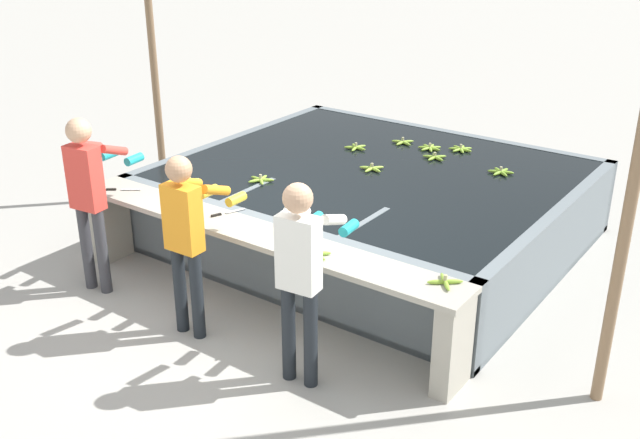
# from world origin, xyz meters

# --- Properties ---
(ground_plane) EXTENTS (80.00, 80.00, 0.00)m
(ground_plane) POSITION_xyz_m (0.00, 0.00, 0.00)
(ground_plane) COLOR #A3A099
(ground_plane) RESTS_ON ground
(wash_tank) EXTENTS (4.18, 3.61, 0.84)m
(wash_tank) POSITION_xyz_m (0.00, 2.25, 0.41)
(wash_tank) COLOR slate
(wash_tank) RESTS_ON ground
(work_ledge) EXTENTS (4.18, 0.45, 0.84)m
(work_ledge) POSITION_xyz_m (0.00, 0.23, 0.60)
(work_ledge) COLOR #A8A393
(work_ledge) RESTS_ON ground
(worker_0) EXTENTS (0.46, 0.74, 1.74)m
(worker_0) POSITION_xyz_m (-1.56, -0.30, 1.05)
(worker_0) COLOR #38383D
(worker_0) RESTS_ON ground
(worker_1) EXTENTS (0.42, 0.72, 1.65)m
(worker_1) POSITION_xyz_m (-0.24, -0.34, 0.99)
(worker_1) COLOR #1E2328
(worker_1) RESTS_ON ground
(worker_2) EXTENTS (0.45, 0.73, 1.69)m
(worker_2) POSITION_xyz_m (0.97, -0.35, 1.01)
(worker_2) COLOR #1E2328
(worker_2) RESTS_ON ground
(banana_bunch_floating_0) EXTENTS (0.28, 0.26, 0.08)m
(banana_bunch_floating_0) POSITION_xyz_m (-1.29, 0.74, 0.86)
(banana_bunch_floating_0) COLOR #9EC642
(banana_bunch_floating_0) RESTS_ON wash_tank
(banana_bunch_floating_1) EXTENTS (0.28, 0.27, 0.08)m
(banana_bunch_floating_1) POSITION_xyz_m (-0.20, 3.22, 0.86)
(banana_bunch_floating_1) COLOR #93BC3D
(banana_bunch_floating_1) RESTS_ON wash_tank
(banana_bunch_floating_2) EXTENTS (0.28, 0.28, 0.08)m
(banana_bunch_floating_2) POSITION_xyz_m (0.17, 3.21, 0.86)
(banana_bunch_floating_2) COLOR #8CB738
(banana_bunch_floating_2) RESTS_ON wash_tank
(banana_bunch_floating_3) EXTENTS (0.28, 0.26, 0.08)m
(banana_bunch_floating_3) POSITION_xyz_m (-0.00, 2.20, 0.86)
(banana_bunch_floating_3) COLOR #9EC642
(banana_bunch_floating_3) RESTS_ON wash_tank
(banana_bunch_floating_4) EXTENTS (0.28, 0.28, 0.08)m
(banana_bunch_floating_4) POSITION_xyz_m (0.48, 3.38, 0.86)
(banana_bunch_floating_4) COLOR #8CB738
(banana_bunch_floating_4) RESTS_ON wash_tank
(banana_bunch_floating_5) EXTENTS (0.27, 0.28, 0.08)m
(banana_bunch_floating_5) POSITION_xyz_m (-0.75, 1.22, 0.86)
(banana_bunch_floating_5) COLOR #8CB738
(banana_bunch_floating_5) RESTS_ON wash_tank
(banana_bunch_floating_6) EXTENTS (0.27, 0.28, 0.08)m
(banana_bunch_floating_6) POSITION_xyz_m (-0.54, 2.71, 0.86)
(banana_bunch_floating_6) COLOR #8CB738
(banana_bunch_floating_6) RESTS_ON wash_tank
(banana_bunch_floating_7) EXTENTS (0.28, 0.27, 0.08)m
(banana_bunch_floating_7) POSITION_xyz_m (0.38, 2.94, 0.86)
(banana_bunch_floating_7) COLOR #8CB738
(banana_bunch_floating_7) RESTS_ON wash_tank
(banana_bunch_floating_8) EXTENTS (0.27, 0.28, 0.08)m
(banana_bunch_floating_8) POSITION_xyz_m (1.18, 2.91, 0.86)
(banana_bunch_floating_8) COLOR #7FAD33
(banana_bunch_floating_8) RESTS_ON wash_tank
(banana_bunch_ledge_0) EXTENTS (0.24, 0.24, 0.08)m
(banana_bunch_ledge_0) POSITION_xyz_m (1.84, 0.32, 0.86)
(banana_bunch_ledge_0) COLOR #8CB738
(banana_bunch_ledge_0) RESTS_ON work_ledge
(banana_bunch_ledge_1) EXTENTS (0.28, 0.28, 0.08)m
(banana_bunch_ledge_1) POSITION_xyz_m (0.74, 0.12, 0.86)
(banana_bunch_ledge_1) COLOR #8CB738
(banana_bunch_ledge_1) RESTS_ON work_ledge
(knife_0) EXTENTS (0.16, 0.34, 0.02)m
(knife_0) POSITION_xyz_m (-0.46, 0.34, 0.85)
(knife_0) COLOR silver
(knife_0) RESTS_ON work_ledge
(knife_1) EXTENTS (0.30, 0.23, 0.02)m
(knife_1) POSITION_xyz_m (-1.75, 0.18, 0.85)
(knife_1) COLOR silver
(knife_1) RESTS_ON work_ledge
(support_post_left) EXTENTS (0.09, 0.09, 3.20)m
(support_post_left) POSITION_xyz_m (-2.85, 1.79, 1.60)
(support_post_left) COLOR #846647
(support_post_left) RESTS_ON ground
(support_post_right) EXTENTS (0.09, 0.09, 3.20)m
(support_post_right) POSITION_xyz_m (2.97, 0.77, 1.60)
(support_post_right) COLOR #846647
(support_post_right) RESTS_ON ground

